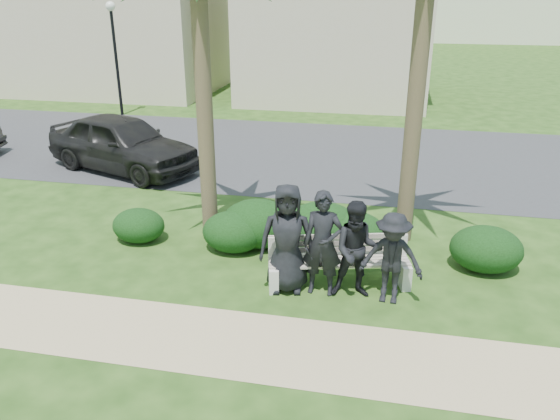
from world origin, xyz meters
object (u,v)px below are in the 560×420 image
Objects in this scene: street_lamp at (114,39)px; man_a at (287,239)px; man_b at (323,244)px; car_a at (122,143)px; man_c at (357,250)px; man_d at (392,258)px; park_bench at (339,265)px.

street_lamp is 2.29× the size of man_a.
car_a is (-6.29, 5.49, -0.12)m from man_b.
man_b is at bearing -8.86° from man_a.
man_c is 1.07× the size of man_d.
man_a is 1.71m from man_d.
man_b is 0.39× the size of car_a.
man_a is 0.59m from man_b.
man_d is at bearing -11.53° from man_a.
street_lamp reaches higher than man_b.
park_bench is 1.41× the size of man_b.
man_b reaches higher than man_d.
man_c is at bearing -8.97° from man_a.
man_c is 0.36× the size of car_a.
man_b is 1.08× the size of man_c.
street_lamp is at bearing 122.81° from man_c.
street_lamp is at bearing 115.75° from park_bench.
street_lamp is 7.78m from car_a.
car_a is at bearing 127.29° from park_bench.
man_c is (0.30, -0.30, 0.45)m from park_bench.
man_d is at bearing -14.44° from man_c.
park_bench is at bearing 50.37° from man_b.
park_bench is 1.34× the size of man_a.
park_bench is 8.36m from car_a.
park_bench is 1.63× the size of man_d.
man_d reaches higher than park_bench.
car_a is at bearing 126.21° from man_a.
car_a reaches higher than man_d.
man_a reaches higher than man_c.
man_c reaches higher than car_a.
man_b reaches higher than car_a.
man_b reaches higher than man_c.
man_a is at bearing -53.08° from street_lamp.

